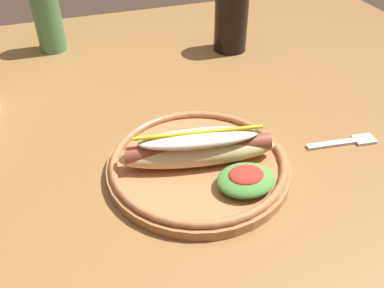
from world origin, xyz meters
name	(u,v)px	position (x,y,z in m)	size (l,w,h in m)	color
dining_table	(181,135)	(0.00, 0.00, 0.65)	(1.40, 1.03, 0.74)	olive
hot_dog_plate	(201,161)	(-0.04, -0.21, 0.76)	(0.28, 0.28, 0.08)	#B77042
fork	(347,142)	(0.22, -0.22, 0.74)	(0.12, 0.03, 0.00)	silver
soda_cup	(231,22)	(0.18, 0.18, 0.81)	(0.08, 0.08, 0.13)	black
glass_bottle	(46,12)	(-0.21, 0.32, 0.83)	(0.06, 0.06, 0.24)	#4C7F51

